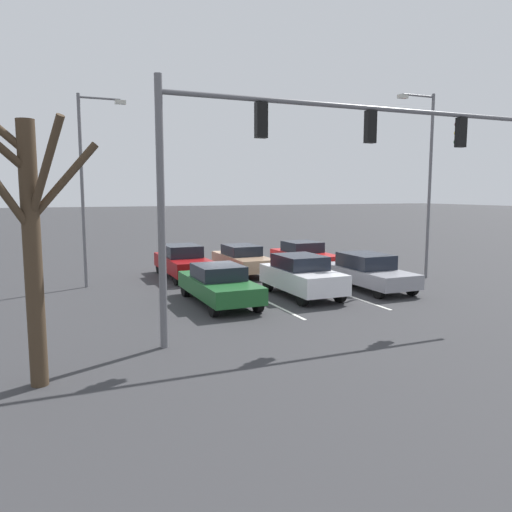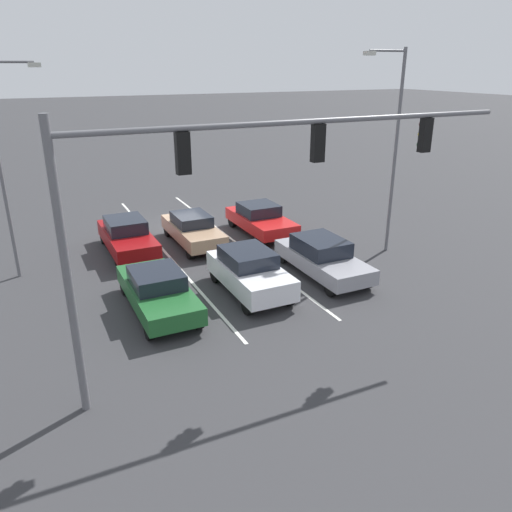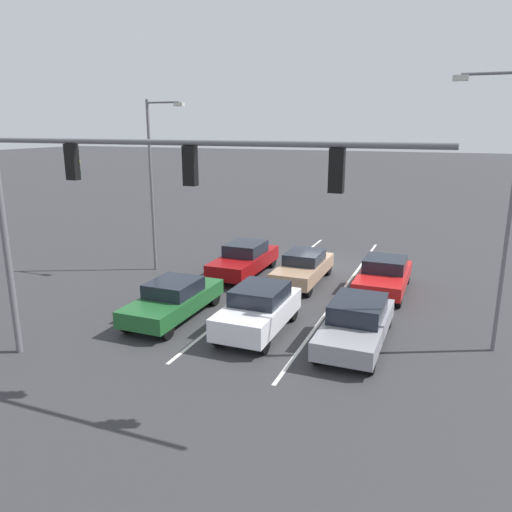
{
  "view_description": "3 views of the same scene",
  "coord_description": "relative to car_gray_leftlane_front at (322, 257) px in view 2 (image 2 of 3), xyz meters",
  "views": [
    {
      "loc": [
        9.28,
        25.74,
        4.07
      ],
      "look_at": [
        1.33,
        7.19,
        1.48
      ],
      "focal_mm": 35.0,
      "sensor_mm": 36.0,
      "label": 1
    },
    {
      "loc": [
        7.1,
        23.94,
        7.86
      ],
      "look_at": [
        -0.13,
        8.92,
        1.46
      ],
      "focal_mm": 35.0,
      "sensor_mm": 36.0,
      "label": 2
    },
    {
      "loc": [
        -5.86,
        23.73,
        6.94
      ],
      "look_at": [
        0.9,
        6.87,
        2.18
      ],
      "focal_mm": 35.0,
      "sensor_mm": 36.0,
      "label": 3
    }
  ],
  "objects": [
    {
      "name": "car_tan_midlane_second",
      "position": [
        3.47,
        -5.63,
        0.0
      ],
      "size": [
        1.72,
        4.57,
        1.44
      ],
      "color": "tan",
      "rests_on": "ground_plane"
    },
    {
      "name": "traffic_signal_gantry",
      "position": [
        5.68,
        4.59,
        4.54
      ],
      "size": [
        12.41,
        0.37,
        6.98
      ],
      "color": "slate",
      "rests_on": "ground_plane"
    },
    {
      "name": "car_maroon_rightlane_second",
      "position": [
        6.45,
        -5.8,
        0.04
      ],
      "size": [
        1.8,
        4.79,
        1.55
      ],
      "color": "maroon",
      "rests_on": "ground_plane"
    },
    {
      "name": "lane_stripe_left_divider",
      "position": [
        1.56,
        -5.43,
        -0.74
      ],
      "size": [
        0.12,
        18.07,
        0.01
      ],
      "primitive_type": "cube",
      "color": "silver",
      "rests_on": "ground_plane"
    },
    {
      "name": "lane_stripe_center_divider",
      "position": [
        4.96,
        -5.43,
        -0.74
      ],
      "size": [
        0.12,
        18.07,
        0.01
      ],
      "primitive_type": "cube",
      "color": "silver",
      "rests_on": "ground_plane"
    },
    {
      "name": "car_darkgreen_rightlane_front",
      "position": [
        6.72,
        0.23,
        -0.01
      ],
      "size": [
        1.83,
        4.72,
        1.43
      ],
      "color": "#1E5928",
      "rests_on": "ground_plane"
    },
    {
      "name": "car_red_leftlane_second",
      "position": [
        -0.08,
        -5.71,
        0.01
      ],
      "size": [
        1.93,
        4.49,
        1.46
      ],
      "color": "red",
      "rests_on": "ground_plane"
    },
    {
      "name": "ground_plane",
      "position": [
        3.26,
        -8.46,
        -0.74
      ],
      "size": [
        240.0,
        240.0,
        0.0
      ],
      "primitive_type": "plane",
      "color": "#333335"
    },
    {
      "name": "street_lamp_left_shoulder",
      "position": [
        -3.95,
        -1.1,
        4.15
      ],
      "size": [
        2.03,
        0.24,
        8.52
      ],
      "color": "slate",
      "rests_on": "ground_plane"
    },
    {
      "name": "car_white_midlane_front",
      "position": [
        3.32,
        0.29,
        0.09
      ],
      "size": [
        1.83,
        4.13,
        1.61
      ],
      "color": "silver",
      "rests_on": "ground_plane"
    },
    {
      "name": "car_gray_leftlane_front",
      "position": [
        0.0,
        0.0,
        0.0
      ],
      "size": [
        1.85,
        4.71,
        1.48
      ],
      "color": "gray",
      "rests_on": "ground_plane"
    },
    {
      "name": "street_lamp_right_shoulder",
      "position": [
        10.72,
        -5.03,
        3.93
      ],
      "size": [
        1.98,
        0.24,
        8.11
      ],
      "color": "slate",
      "rests_on": "ground_plane"
    }
  ]
}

